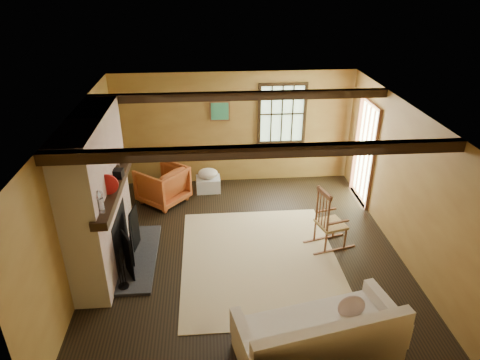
{
  "coord_description": "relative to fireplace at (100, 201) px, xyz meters",
  "views": [
    {
      "loc": [
        -0.58,
        -5.77,
        4.26
      ],
      "look_at": [
        -0.07,
        0.4,
        1.16
      ],
      "focal_mm": 32.0,
      "sensor_mm": 36.0,
      "label": 1
    }
  ],
  "objects": [
    {
      "name": "ground",
      "position": [
        2.23,
        0.0,
        -1.1
      ],
      "size": [
        5.5,
        5.5,
        0.0
      ],
      "primitive_type": "plane",
      "color": "black",
      "rests_on": "ground"
    },
    {
      "name": "room_envelope",
      "position": [
        2.45,
        0.26,
        0.53
      ],
      "size": [
        5.02,
        5.52,
        2.44
      ],
      "color": "#A6803B",
      "rests_on": "ground"
    },
    {
      "name": "fireplace",
      "position": [
        0.0,
        0.0,
        0.0
      ],
      "size": [
        1.02,
        2.3,
        2.4
      ],
      "color": "#A55740",
      "rests_on": "ground"
    },
    {
      "name": "rug",
      "position": [
        2.43,
        -0.2,
        -1.1
      ],
      "size": [
        2.5,
        3.0,
        0.01
      ],
      "primitive_type": "cube",
      "color": "tan",
      "rests_on": "ground"
    },
    {
      "name": "rocking_chair",
      "position": [
        3.62,
        0.12,
        -0.65
      ],
      "size": [
        0.86,
        0.59,
        1.08
      ],
      "rotation": [
        0.0,
        0.0,
        1.83
      ],
      "color": "tan",
      "rests_on": "ground"
    },
    {
      "name": "sofa",
      "position": [
        2.9,
        -2.15,
        -0.82
      ],
      "size": [
        2.09,
        1.24,
        0.79
      ],
      "rotation": [
        0.0,
        0.0,
        0.2
      ],
      "color": "beige",
      "rests_on": "ground"
    },
    {
      "name": "firewood_pile",
      "position": [
        0.43,
        2.39,
        -0.97
      ],
      "size": [
        0.73,
        0.13,
        0.26
      ],
      "color": "brown",
      "rests_on": "ground"
    },
    {
      "name": "laundry_basket",
      "position": [
        1.64,
        2.28,
        -0.95
      ],
      "size": [
        0.51,
        0.4,
        0.3
      ],
      "primitive_type": "cube",
      "rotation": [
        0.0,
        0.0,
        0.03
      ],
      "color": "silver",
      "rests_on": "ground"
    },
    {
      "name": "basket_pillow",
      "position": [
        1.64,
        2.28,
        -0.7
      ],
      "size": [
        0.52,
        0.47,
        0.21
      ],
      "primitive_type": "ellipsoid",
      "rotation": [
        0.0,
        0.0,
        0.43
      ],
      "color": "beige",
      "rests_on": "laundry_basket"
    },
    {
      "name": "armchair",
      "position": [
        0.73,
        1.88,
        -0.72
      ],
      "size": [
        1.16,
        1.16,
        0.76
      ],
      "primitive_type": "imported",
      "rotation": [
        0.0,
        0.0,
        -2.27
      ],
      "color": "#BF6026",
      "rests_on": "ground"
    }
  ]
}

